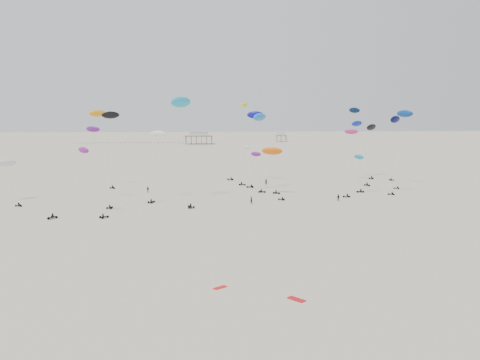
{
  "coord_description": "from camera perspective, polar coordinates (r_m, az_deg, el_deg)",
  "views": [
    {
      "loc": [
        -8.7,
        -15.24,
        21.03
      ],
      "look_at": [
        0.0,
        88.0,
        7.0
      ],
      "focal_mm": 35.0,
      "sensor_mm": 36.0,
      "label": 1
    }
  ],
  "objects": [
    {
      "name": "rig_11",
      "position": [
        149.81,
        0.43,
        5.62
      ],
      "size": [
        4.41,
        13.66,
        26.16
      ],
      "rotation": [
        0.0,
        0.0,
        4.17
      ],
      "color": "black",
      "rests_on": "ground"
    },
    {
      "name": "rig_12",
      "position": [
        133.46,
        18.32,
        5.64
      ],
      "size": [
        4.71,
        4.56,
        21.49
      ],
      "rotation": [
        0.0,
        0.0,
        1.53
      ],
      "color": "black",
      "rests_on": "ground"
    },
    {
      "name": "rig_14",
      "position": [
        129.36,
        -26.45,
        1.21
      ],
      "size": [
        9.31,
        11.67,
        12.66
      ],
      "rotation": [
        0.0,
        0.0,
        4.04
      ],
      "color": "black",
      "rests_on": "ground"
    },
    {
      "name": "rig_17",
      "position": [
        125.65,
        4.01,
        3.11
      ],
      "size": [
        6.3,
        11.9,
        14.35
      ],
      "rotation": [
        0.0,
        0.0,
        1.11
      ],
      "color": "black",
      "rests_on": "ground"
    },
    {
      "name": "spectator_1",
      "position": [
        120.44,
        11.9,
        -2.51
      ],
      "size": [
        1.09,
        0.93,
        1.93
      ],
      "primitive_type": "imported",
      "rotation": [
        0.0,
        0.0,
        5.79
      ],
      "color": "black",
      "rests_on": "ground"
    },
    {
      "name": "rig_18",
      "position": [
        164.72,
        0.15,
        2.6
      ],
      "size": [
        10.17,
        16.55,
        17.94
      ],
      "rotation": [
        0.0,
        0.0,
        1.23
      ],
      "color": "black",
      "rests_on": "ground"
    },
    {
      "name": "rig_10",
      "position": [
        149.6,
        1.8,
        6.58
      ],
      "size": [
        7.0,
        16.15,
        24.45
      ],
      "rotation": [
        0.0,
        0.0,
        1.45
      ],
      "color": "black",
      "rests_on": "ground"
    },
    {
      "name": "rig_5",
      "position": [
        107.55,
        -15.7,
        4.64
      ],
      "size": [
        4.37,
        13.29,
        23.06
      ],
      "rotation": [
        0.0,
        0.0,
        5.37
      ],
      "color": "black",
      "rests_on": "ground"
    },
    {
      "name": "rig_9",
      "position": [
        127.0,
        13.7,
        4.11
      ],
      "size": [
        5.99,
        4.79,
        20.2
      ],
      "rotation": [
        0.0,
        0.0,
        1.74
      ],
      "color": "black",
      "rests_on": "ground"
    },
    {
      "name": "ground_plane",
      "position": [
        216.44,
        -2.49,
        2.13
      ],
      "size": [
        900.0,
        900.0,
        0.0
      ],
      "primitive_type": "plane",
      "color": "beige"
    },
    {
      "name": "spectator_3",
      "position": [
        145.76,
        3.19,
        -0.6
      ],
      "size": [
        0.92,
        0.73,
        2.23
      ],
      "primitive_type": "imported",
      "rotation": [
        0.0,
        0.0,
        2.91
      ],
      "color": "black",
      "rests_on": "ground"
    },
    {
      "name": "rig_2",
      "position": [
        140.82,
        14.35,
        1.17
      ],
      "size": [
        5.69,
        13.54,
        13.5
      ],
      "rotation": [
        0.0,
        0.0,
        1.83
      ],
      "color": "black",
      "rests_on": "ground"
    },
    {
      "name": "grounded_kite_a",
      "position": [
        56.3,
        6.89,
        -14.28
      ],
      "size": [
        2.15,
        2.23,
        0.08
      ],
      "primitive_type": "cube",
      "rotation": [
        0.0,
        0.0,
        -0.83
      ],
      "color": "red",
      "rests_on": "ground"
    },
    {
      "name": "spectator_2",
      "position": [
        133.73,
        -11.17,
        -1.48
      ],
      "size": [
        1.3,
        1.2,
        1.96
      ],
      "primitive_type": "imported",
      "rotation": [
        0.0,
        0.0,
        5.64
      ],
      "color": "black",
      "rests_on": "ground"
    },
    {
      "name": "rig_0",
      "position": [
        156.52,
        13.83,
        4.34
      ],
      "size": [
        4.93,
        16.14,
        19.69
      ],
      "rotation": [
        0.0,
        0.0,
        3.5
      ],
      "color": "black",
      "rests_on": "ground"
    },
    {
      "name": "rig_15",
      "position": [
        117.63,
        -7.11,
        8.09
      ],
      "size": [
        6.55,
        16.1,
        26.96
      ],
      "rotation": [
        0.0,
        0.0,
        0.45
      ],
      "color": "black",
      "rests_on": "ground"
    },
    {
      "name": "spectator_0",
      "position": [
        114.05,
        1.39,
        -2.92
      ],
      "size": [
        0.87,
        0.94,
        2.13
      ],
      "primitive_type": "imported",
      "rotation": [
        0.0,
        0.0,
        2.17
      ],
      "color": "black",
      "rests_on": "ground"
    },
    {
      "name": "rig_4",
      "position": [
        132.74,
        2.72,
        6.33
      ],
      "size": [
        7.7,
        10.76,
        22.37
      ],
      "rotation": [
        0.0,
        0.0,
        3.92
      ],
      "color": "black",
      "rests_on": "ground"
    },
    {
      "name": "pavilion_small",
      "position": [
        401.55,
        5.06,
        5.18
      ],
      "size": [
        9.0,
        7.0,
        8.0
      ],
      "color": "brown",
      "rests_on": "ground"
    },
    {
      "name": "rig_6",
      "position": [
        146.63,
        -16.69,
        6.34
      ],
      "size": [
        8.42,
        8.28,
        23.26
      ],
      "rotation": [
        0.0,
        0.0,
        3.81
      ],
      "color": "black",
      "rests_on": "ground"
    },
    {
      "name": "grounded_kite_b",
      "position": [
        59.5,
        -2.45,
        -12.99
      ],
      "size": [
        1.88,
        1.59,
        0.07
      ],
      "primitive_type": "cube",
      "rotation": [
        0.0,
        0.0,
        0.6
      ],
      "color": "red",
      "rests_on": "ground"
    },
    {
      "name": "rig_3",
      "position": [
        105.17,
        -20.09,
        0.02
      ],
      "size": [
        8.8,
        7.51,
        15.04
      ],
      "rotation": [
        0.0,
        0.0,
        2.65
      ],
      "color": "black",
      "rests_on": "ground"
    },
    {
      "name": "pier_fence",
      "position": [
        369.67,
        -13.14,
        4.37
      ],
      "size": [
        80.2,
        0.2,
        1.5
      ],
      "color": "black",
      "rests_on": "ground"
    },
    {
      "name": "pavilion_main",
      "position": [
        365.63,
        -5.03,
        5.05
      ],
      "size": [
        21.0,
        13.0,
        9.8
      ],
      "color": "brown",
      "rests_on": "ground"
    },
    {
      "name": "rig_8",
      "position": [
        169.97,
        15.95,
        5.6
      ],
      "size": [
        6.99,
        14.79,
        20.06
      ],
      "rotation": [
        0.0,
        0.0,
        0.27
      ],
      "color": "black",
      "rests_on": "ground"
    },
    {
      "name": "rig_16",
      "position": [
        165.61,
        14.26,
        6.32
      ],
      "size": [
        8.72,
        7.93,
        24.41
      ],
      "rotation": [
        0.0,
        0.0,
        5.43
      ],
      "color": "black",
      "rests_on": "ground"
    },
    {
      "name": "rig_7",
      "position": [
        133.08,
        2.28,
        1.14
      ],
      "size": [
        3.9,
        8.2,
        11.3
      ],
      "rotation": [
        0.0,
        0.0,
        4.19
      ],
      "color": "black",
      "rests_on": "ground"
    },
    {
      "name": "rig_19",
      "position": [
        120.12,
        -10.11,
        3.66
      ],
      "size": [
        4.93,
        9.34,
        17.75
      ],
      "rotation": [
        0.0,
        0.0,
        5.66
      ],
      "color": "black",
      "rests_on": "ground"
    },
    {
      "name": "rig_1",
      "position": [
        119.94,
        -17.0,
        3.68
      ],
      "size": [
        8.93,
        14.85,
        21.41
      ],
      "rotation": [
        0.0,
        0.0,
        5.92
      ],
      "color": "black",
      "rests_on": "ground"
    },
    {
      "name": "rig_13",
      "position": [
        151.66,
        19.37,
        6.79
      ],
      "size": [
        8.37,
        11.42,
        23.72
      ],
      "rotation": [
        0.0,
        0.0,
        1.26
      ],
      "color": "black",
      "rests_on": "ground"
    }
  ]
}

